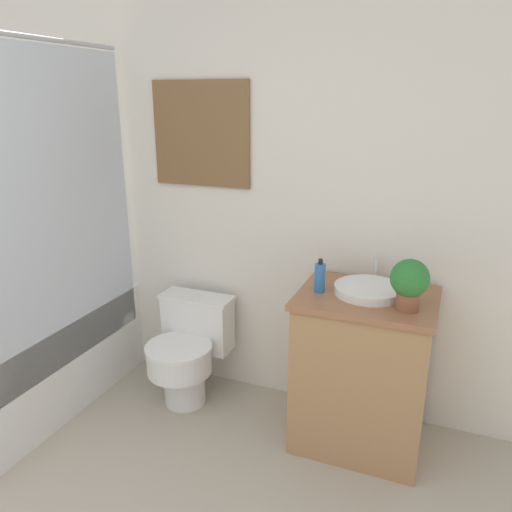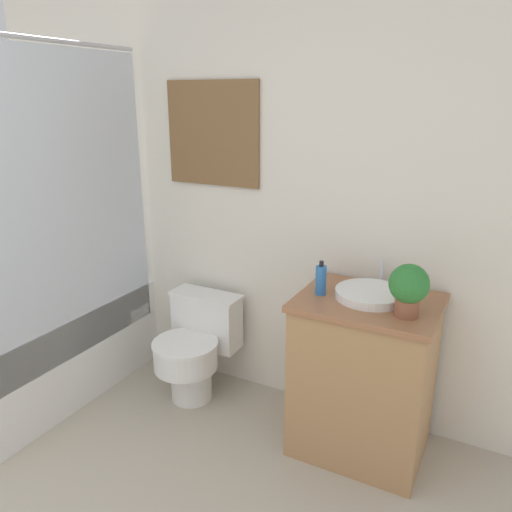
% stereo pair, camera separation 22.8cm
% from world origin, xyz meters
% --- Properties ---
extents(wall_back, '(3.44, 0.07, 2.50)m').
position_xyz_m(wall_back, '(-0.00, 2.42, 1.26)').
color(wall_back, silver).
rests_on(wall_back, ground_plane).
extents(shower_area, '(0.61, 1.33, 1.98)m').
position_xyz_m(shower_area, '(-0.91, 1.73, 0.32)').
color(shower_area, white).
rests_on(shower_area, ground_plane).
extents(toilet, '(0.43, 0.50, 0.60)m').
position_xyz_m(toilet, '(-0.11, 2.13, 0.32)').
color(toilet, white).
rests_on(toilet, ground_plane).
extents(vanity, '(0.65, 0.52, 0.81)m').
position_xyz_m(vanity, '(0.89, 2.12, 0.41)').
color(vanity, '#AD7F51').
rests_on(vanity, ground_plane).
extents(sink, '(0.33, 0.36, 0.13)m').
position_xyz_m(sink, '(0.89, 2.14, 0.83)').
color(sink, white).
rests_on(sink, vanity).
extents(soap_bottle, '(0.05, 0.05, 0.17)m').
position_xyz_m(soap_bottle, '(0.67, 2.08, 0.89)').
color(soap_bottle, '#2D6BB2').
rests_on(soap_bottle, vanity).
extents(potted_plant, '(0.17, 0.17, 0.23)m').
position_xyz_m(potted_plant, '(1.08, 2.02, 0.95)').
color(potted_plant, brown).
rests_on(potted_plant, vanity).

